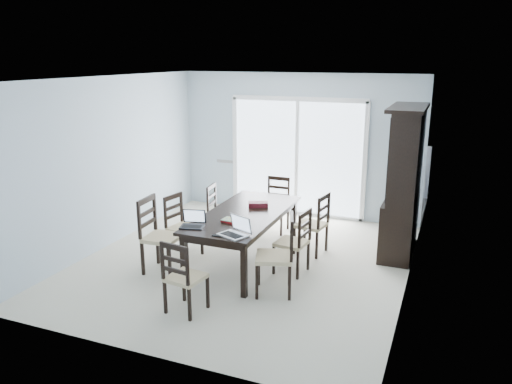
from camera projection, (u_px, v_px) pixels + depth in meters
floor at (245, 262)px, 7.22m from camera, size 5.00×5.00×0.00m
ceiling at (243, 78)px, 6.54m from camera, size 5.00×5.00×0.00m
back_wall at (298, 145)px, 9.12m from camera, size 4.50×0.02×2.60m
wall_left at (110, 162)px, 7.69m from camera, size 0.02×5.00×2.60m
wall_right at (414, 190)px, 6.07m from camera, size 0.02×5.00×2.60m
balcony at (310, 202)px, 10.37m from camera, size 4.50×2.00×0.10m
railing at (323, 164)px, 11.11m from camera, size 4.50×0.06×1.10m
dining_table at (244, 218)px, 7.05m from camera, size 1.00×2.20×0.75m
china_hutch at (404, 183)px, 7.33m from camera, size 0.50×1.38×2.20m
sliding_door at (297, 157)px, 9.15m from camera, size 2.52×0.05×2.18m
chair_left_near at (155, 227)px, 6.79m from camera, size 0.49×0.48×1.20m
chair_left_mid at (179, 219)px, 7.35m from camera, size 0.47×0.46×1.06m
chair_left_far at (217, 206)px, 8.08m from camera, size 0.43×0.42×1.02m
chair_right_near at (282, 246)px, 6.13m from camera, size 0.57×0.56×1.17m
chair_right_mid at (298, 235)px, 6.71m from camera, size 0.45×0.44×1.05m
chair_right_far at (317, 218)px, 7.38m from camera, size 0.47×0.46×1.08m
chair_end_near at (181, 270)px, 5.63m from camera, size 0.44×0.45×1.03m
chair_end_far at (277, 198)px, 8.43m from camera, size 0.40×0.41×1.05m
laptop_dark at (192, 224)px, 6.41m from camera, size 0.35×0.28×0.21m
laptop_silver at (233, 232)px, 6.10m from camera, size 0.41×0.36×0.24m
book_stack at (231, 220)px, 6.63m from camera, size 0.25×0.20×0.04m
cell_phone at (217, 236)px, 6.11m from camera, size 0.12×0.06×0.01m
game_box at (258, 205)px, 7.28m from camera, size 0.32×0.24×0.07m
hot_tub at (272, 177)px, 10.34m from camera, size 1.81×1.63×0.92m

